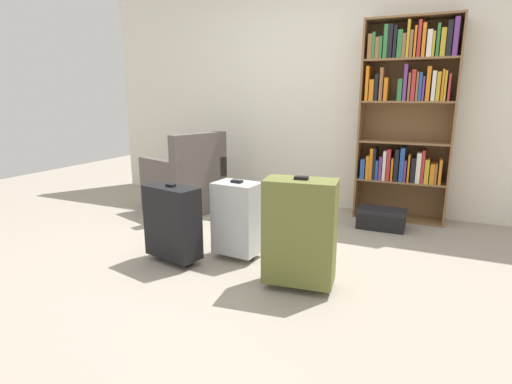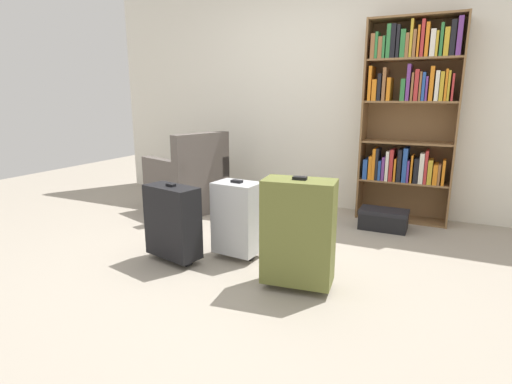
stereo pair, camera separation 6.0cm
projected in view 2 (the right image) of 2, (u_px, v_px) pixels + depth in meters
The scene contains 9 objects.
ground_plane at pixel (251, 263), 3.17m from camera, with size 10.02×10.02×0.00m, color #9E9384.
back_wall at pixel (327, 95), 4.59m from camera, with size 5.72×0.10×2.60m, color silver.
bookshelf at pixel (410, 111), 4.05m from camera, with size 0.91×0.31×2.03m.
armchair at pixel (189, 183), 4.58m from camera, with size 0.89×0.89×0.90m.
mug at pixel (234, 210), 4.49m from camera, with size 0.12×0.08×0.10m.
storage_box at pixel (383, 219), 3.96m from camera, with size 0.46×0.26×0.20m.
suitcase_black at pixel (173, 221), 3.14m from camera, with size 0.48×0.30×0.63m.
suitcase_olive at pixel (298, 232), 2.68m from camera, with size 0.50×0.31×0.78m.
suitcase_silver at pixel (237, 218), 3.21m from camera, with size 0.37×0.27×0.64m.
Camera 2 is at (1.31, -2.65, 1.28)m, focal length 28.20 mm.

